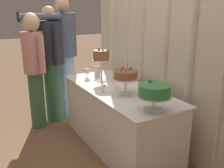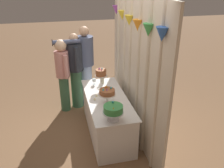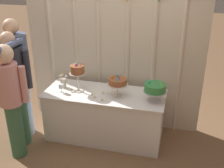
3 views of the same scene
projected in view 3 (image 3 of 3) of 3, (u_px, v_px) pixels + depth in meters
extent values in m
plane|color=#846042|center=(103.00, 140.00, 4.09)|extent=(24.00, 24.00, 0.00)
cube|color=beige|center=(113.00, 49.00, 4.12)|extent=(2.70, 0.04, 2.45)
cylinder|color=beige|center=(52.00, 45.00, 4.32)|extent=(0.07, 0.07, 2.45)
cylinder|color=beige|center=(76.00, 47.00, 4.23)|extent=(0.05, 0.05, 2.45)
cylinder|color=beige|center=(99.00, 49.00, 4.15)|extent=(0.07, 0.07, 2.45)
cylinder|color=beige|center=(127.00, 51.00, 4.05)|extent=(0.07, 0.07, 2.45)
cylinder|color=beige|center=(153.00, 53.00, 3.96)|extent=(0.08, 0.08, 2.45)
cylinder|color=beige|center=(181.00, 55.00, 3.87)|extent=(0.05, 0.05, 2.45)
cube|color=white|center=(105.00, 116.00, 4.03)|extent=(1.66, 0.64, 0.72)
cube|color=white|center=(104.00, 94.00, 3.88)|extent=(1.71, 0.69, 0.01)
cylinder|color=silver|center=(78.00, 91.00, 3.94)|extent=(0.14, 0.14, 0.01)
cylinder|color=silver|center=(78.00, 82.00, 3.89)|extent=(0.03, 0.03, 0.25)
cylinder|color=silver|center=(78.00, 74.00, 3.83)|extent=(0.23, 0.23, 0.01)
cylinder|color=#995633|center=(77.00, 69.00, 3.81)|extent=(0.20, 0.20, 0.12)
cone|color=pink|center=(80.00, 64.00, 3.77)|extent=(0.03, 0.03, 0.04)
sphere|color=#2DB2B7|center=(77.00, 64.00, 3.80)|extent=(0.03, 0.03, 0.03)
sphere|color=purple|center=(76.00, 65.00, 3.76)|extent=(0.03, 0.03, 0.03)
cylinder|color=silver|center=(118.00, 95.00, 3.80)|extent=(0.13, 0.13, 0.01)
cylinder|color=silver|center=(118.00, 90.00, 3.77)|extent=(0.02, 0.02, 0.16)
cylinder|color=silver|center=(118.00, 84.00, 3.73)|extent=(0.29, 0.29, 0.01)
cylinder|color=#995633|center=(118.00, 81.00, 3.71)|extent=(0.25, 0.25, 0.08)
cone|color=purple|center=(119.00, 78.00, 3.68)|extent=(0.03, 0.03, 0.04)
sphere|color=#2DB2B7|center=(118.00, 75.00, 3.76)|extent=(0.03, 0.03, 0.03)
sphere|color=orange|center=(112.00, 77.00, 3.71)|extent=(0.04, 0.04, 0.04)
cone|color=#2DB2B7|center=(117.00, 79.00, 3.63)|extent=(0.03, 0.03, 0.04)
cylinder|color=silver|center=(154.00, 100.00, 3.67)|extent=(0.18, 0.18, 0.01)
cylinder|color=silver|center=(154.00, 96.00, 3.64)|extent=(0.02, 0.02, 0.12)
cylinder|color=silver|center=(155.00, 91.00, 3.61)|extent=(0.32, 0.32, 0.01)
cylinder|color=#388E47|center=(155.00, 88.00, 3.59)|extent=(0.29, 0.29, 0.10)
cone|color=yellow|center=(162.00, 84.00, 3.53)|extent=(0.02, 0.02, 0.03)
sphere|color=#2DB2B7|center=(149.00, 82.00, 3.59)|extent=(0.03, 0.03, 0.03)
cylinder|color=silver|center=(61.00, 92.00, 3.91)|extent=(0.06, 0.06, 0.00)
cylinder|color=silver|center=(61.00, 90.00, 3.89)|extent=(0.01, 0.01, 0.06)
cylinder|color=silver|center=(61.00, 86.00, 3.87)|extent=(0.07, 0.07, 0.06)
cylinder|color=beige|center=(63.00, 83.00, 4.04)|extent=(0.08, 0.08, 0.13)
sphere|color=#CC9EC6|center=(60.00, 76.00, 4.01)|extent=(0.03, 0.03, 0.03)
sphere|color=white|center=(61.00, 76.00, 3.96)|extent=(0.03, 0.03, 0.03)
sphere|color=#E5C666|center=(62.00, 75.00, 3.97)|extent=(0.04, 0.04, 0.04)
sphere|color=white|center=(66.00, 76.00, 3.97)|extent=(0.03, 0.03, 0.03)
cylinder|color=beige|center=(92.00, 94.00, 3.82)|extent=(0.04, 0.04, 0.02)
sphere|color=#F9CC4C|center=(92.00, 93.00, 3.81)|extent=(0.01, 0.01, 0.01)
cylinder|color=beige|center=(95.00, 97.00, 3.75)|extent=(0.04, 0.04, 0.01)
sphere|color=#F9CC4C|center=(95.00, 96.00, 3.74)|extent=(0.01, 0.01, 0.01)
cylinder|color=beige|center=(103.00, 93.00, 3.87)|extent=(0.04, 0.04, 0.01)
sphere|color=#F9CC4C|center=(103.00, 92.00, 3.86)|extent=(0.01, 0.01, 0.01)
cylinder|color=beige|center=(102.00, 100.00, 3.68)|extent=(0.04, 0.04, 0.02)
sphere|color=#F9CC4C|center=(102.00, 98.00, 3.67)|extent=(0.01, 0.01, 0.01)
cylinder|color=#93ADD6|center=(23.00, 106.00, 4.08)|extent=(0.35, 0.35, 0.93)
cylinder|color=#4C5675|center=(15.00, 56.00, 3.77)|extent=(0.49, 0.49, 0.61)
sphere|color=tan|center=(11.00, 26.00, 3.60)|extent=(0.21, 0.21, 0.21)
cube|color=#232328|center=(8.00, 58.00, 3.61)|extent=(0.04, 0.02, 0.39)
cylinder|color=#4C5675|center=(7.00, 53.00, 3.90)|extent=(0.08, 0.08, 0.54)
cylinder|color=#4C5675|center=(9.00, 46.00, 3.28)|extent=(0.08, 0.54, 0.08)
cylinder|color=#3D6B4C|center=(20.00, 116.00, 3.88)|extent=(0.27, 0.27, 0.86)
cylinder|color=#282D38|center=(12.00, 68.00, 3.58)|extent=(0.37, 0.37, 0.59)
sphere|color=tan|center=(7.00, 39.00, 3.43)|extent=(0.19, 0.19, 0.19)
cylinder|color=#282D38|center=(27.00, 69.00, 3.56)|extent=(0.08, 0.08, 0.52)
cylinder|color=#3D6B4C|center=(16.00, 130.00, 3.63)|extent=(0.26, 0.26, 0.78)
cylinder|color=#D6938E|center=(8.00, 85.00, 3.36)|extent=(0.36, 0.36, 0.54)
sphere|color=beige|center=(3.00, 54.00, 3.20)|extent=(0.24, 0.24, 0.24)
cylinder|color=#D6938E|center=(24.00, 84.00, 3.38)|extent=(0.08, 0.08, 0.48)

